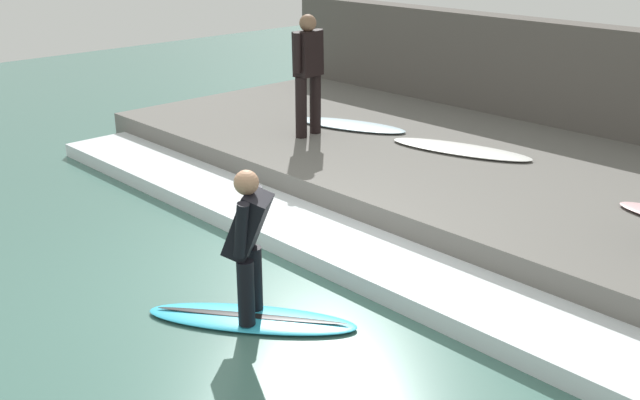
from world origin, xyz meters
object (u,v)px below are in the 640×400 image
at_px(surfboard_riding, 251,319).
at_px(surfer_waiting_far, 308,69).
at_px(surfer_riding, 248,238).
at_px(surfboard_spare, 460,149).
at_px(surfboard_waiting_far, 351,125).

height_order(surfboard_riding, surfer_waiting_far, surfer_waiting_far).
relative_size(surfer_riding, surfboard_spare, 0.67).
height_order(surfboard_riding, surfboard_spare, surfboard_spare).
distance_m(surfer_riding, surfboard_waiting_far, 5.20).
distance_m(surfboard_riding, surfboard_spare, 4.60).
relative_size(surfer_waiting_far, surfboard_waiting_far, 0.93).
relative_size(surfboard_riding, surfboard_waiting_far, 0.99).
bearing_deg(surfer_waiting_far, surfboard_riding, -139.08).
xyz_separation_m(surfboard_riding, surfer_waiting_far, (3.52, 3.05, 1.39)).
distance_m(surfboard_riding, surfer_riding, 0.80).
xyz_separation_m(surfer_riding, surfboard_spare, (4.47, 1.02, -0.35)).
relative_size(surfer_riding, surfer_waiting_far, 0.80).
xyz_separation_m(surfer_waiting_far, surfboard_spare, (0.95, -2.03, -0.94)).
bearing_deg(surfboard_spare, surfer_waiting_far, 114.98).
height_order(surfer_riding, surfer_waiting_far, surfer_waiting_far).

